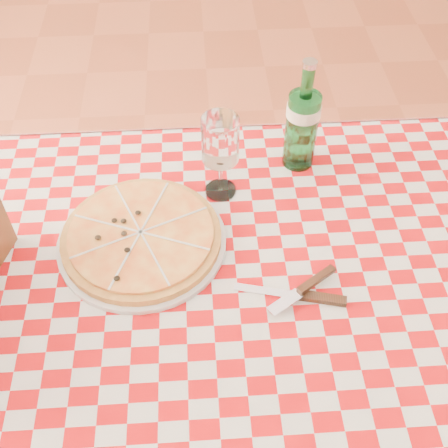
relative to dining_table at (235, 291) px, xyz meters
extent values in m
plane|color=#A54F35|center=(0.00, 0.00, -0.66)|extent=(6.00, 6.00, 0.00)
cube|color=brown|center=(0.00, 0.00, 0.07)|extent=(1.20, 0.80, 0.04)
cylinder|color=brown|center=(-0.54, 0.34, -0.30)|extent=(0.06, 0.06, 0.71)
cylinder|color=brown|center=(0.54, 0.34, -0.30)|extent=(0.06, 0.06, 0.71)
cube|color=#B40B0F|center=(0.00, 0.00, 0.09)|extent=(1.30, 0.90, 0.01)
cylinder|color=brown|center=(-0.50, 0.08, -0.44)|extent=(0.04, 0.04, 0.44)
camera|label=1|loc=(-0.07, -0.70, 1.03)|focal=45.00mm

